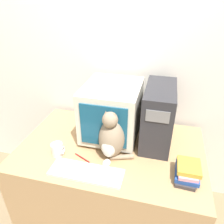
{
  "coord_description": "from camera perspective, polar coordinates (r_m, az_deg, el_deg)",
  "views": [
    {
      "loc": [
        0.33,
        -0.83,
        1.81
      ],
      "look_at": [
        -0.0,
        0.48,
        1.05
      ],
      "focal_mm": 35.0,
      "sensor_mm": 36.0,
      "label": 1
    }
  ],
  "objects": [
    {
      "name": "cat",
      "position": [
        1.5,
        -0.13,
        -6.8
      ],
      "size": [
        0.26,
        0.26,
        0.38
      ],
      "rotation": [
        0.0,
        0.0,
        -0.07
      ],
      "color": "gray",
      "rests_on": "desk"
    },
    {
      "name": "computer_tower",
      "position": [
        1.65,
        11.94,
        -0.89
      ],
      "size": [
        0.21,
        0.47,
        0.45
      ],
      "color": "#28282D",
      "rests_on": "desk"
    },
    {
      "name": "crt_monitor",
      "position": [
        1.69,
        0.02,
        0.37
      ],
      "size": [
        0.41,
        0.49,
        0.43
      ],
      "color": "beige",
      "rests_on": "desk"
    },
    {
      "name": "wall_back",
      "position": [
        1.89,
        3.58,
        12.18
      ],
      "size": [
        7.0,
        0.05,
        2.5
      ],
      "color": "silver",
      "rests_on": "ground_plane"
    },
    {
      "name": "desk",
      "position": [
        1.94,
        -0.28,
        -17.87
      ],
      "size": [
        1.38,
        0.88,
        0.77
      ],
      "color": "tan",
      "rests_on": "ground_plane"
    },
    {
      "name": "mug",
      "position": [
        1.62,
        -14.01,
        -9.47
      ],
      "size": [
        0.09,
        0.08,
        0.09
      ],
      "color": "white",
      "rests_on": "desk"
    },
    {
      "name": "book_stack",
      "position": [
        1.49,
        19.05,
        -14.46
      ],
      "size": [
        0.15,
        0.21,
        0.11
      ],
      "color": "#383333",
      "rests_on": "desk"
    },
    {
      "name": "pen",
      "position": [
        1.59,
        -7.8,
        -11.78
      ],
      "size": [
        0.13,
        0.07,
        0.01
      ],
      "color": "maroon",
      "rests_on": "desk"
    },
    {
      "name": "keyboard",
      "position": [
        1.47,
        -6.71,
        -15.4
      ],
      "size": [
        0.48,
        0.16,
        0.02
      ],
      "color": "silver",
      "rests_on": "desk"
    }
  ]
}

